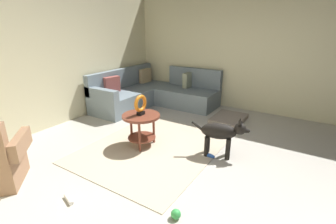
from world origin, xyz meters
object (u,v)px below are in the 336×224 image
(sectional_couch, at_px, (153,94))
(dog, at_px, (221,133))
(torus_sculpture, at_px, (141,104))
(side_table, at_px, (141,122))
(dog_toy_rope, at_px, (69,199))
(dog_toy_bone, at_px, (209,155))
(dog_bed_mat, at_px, (229,119))
(dog_toy_ball, at_px, (176,214))

(sectional_couch, xyz_separation_m, dog, (-1.49, -2.32, 0.09))
(torus_sculpture, relative_size, dog, 0.39)
(side_table, distance_m, dog, 1.26)
(dog_toy_rope, bearing_deg, dog_toy_bone, -28.25)
(sectional_couch, bearing_deg, side_table, -149.19)
(torus_sculpture, bearing_deg, dog_bed_mat, -24.14)
(sectional_couch, distance_m, torus_sculpture, 2.20)
(dog, bearing_deg, sectional_couch, -139.23)
(dog, height_order, dog_toy_rope, dog)
(dog_toy_ball, bearing_deg, dog_toy_bone, 8.76)
(dog_bed_mat, bearing_deg, dog_toy_bone, -170.59)
(dog_toy_ball, bearing_deg, torus_sculpture, 49.81)
(dog_toy_ball, bearing_deg, dog, 3.54)
(torus_sculpture, bearing_deg, dog_toy_bone, -77.63)
(dog_toy_ball, bearing_deg, side_table, 49.81)
(dog_toy_bone, bearing_deg, sectional_couch, 53.68)
(dog_bed_mat, bearing_deg, dog_toy_ball, -170.89)
(dog_toy_bone, bearing_deg, dog_toy_ball, -171.24)
(sectional_couch, height_order, dog_toy_bone, sectional_couch)
(sectional_couch, height_order, dog_toy_rope, sectional_couch)
(side_table, height_order, torus_sculpture, torus_sculpture)
(dog_toy_rope, bearing_deg, dog_bed_mat, -11.42)
(side_table, height_order, dog_toy_bone, side_table)
(sectional_couch, relative_size, dog_toy_bone, 12.50)
(torus_sculpture, height_order, dog_toy_ball, torus_sculpture)
(dog_toy_ball, height_order, dog_toy_bone, dog_toy_ball)
(dog_toy_bone, bearing_deg, side_table, 102.37)
(side_table, height_order, dog, dog)
(side_table, xyz_separation_m, dog_toy_ball, (-1.10, -1.30, -0.36))
(dog_bed_mat, relative_size, dog_toy_ball, 7.61)
(sectional_couch, height_order, side_table, sectional_couch)
(dog_bed_mat, relative_size, dog_toy_bone, 4.44)
(side_table, xyz_separation_m, dog_bed_mat, (1.84, -0.83, -0.37))
(torus_sculpture, relative_size, dog_toy_ball, 3.10)
(torus_sculpture, relative_size, dog_toy_rope, 1.69)
(torus_sculpture, bearing_deg, dog_toy_ball, -130.19)
(sectional_couch, xyz_separation_m, dog_bed_mat, (-0.01, -1.93, -0.25))
(dog_bed_mat, relative_size, dog_toy_rope, 4.15)
(sectional_couch, relative_size, side_table, 3.75)
(side_table, bearing_deg, dog, -73.24)
(dog_toy_bone, bearing_deg, dog_bed_mat, 9.41)
(sectional_couch, relative_size, dog_bed_mat, 2.81)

